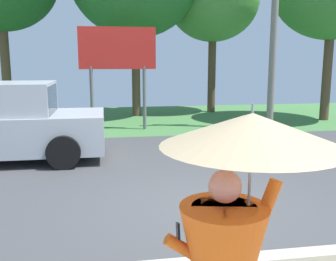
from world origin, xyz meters
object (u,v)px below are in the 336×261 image
Objects in this scene: monk_pedestrian at (231,243)px; utility_pole at (275,10)px; roadside_billboard at (118,56)px; tree_center_back at (213,0)px.

utility_pole is (4.99, 10.53, 2.90)m from monk_pedestrian.
roadside_billboard is 0.50× the size of tree_center_back.
utility_pole reaches higher than roadside_billboard.
monk_pedestrian is at bearing -88.27° from roadside_billboard.
utility_pole is 4.89m from tree_center_back.
tree_center_back is (-0.84, 4.72, 0.99)m from utility_pole.
roadside_billboard is at bearing -137.03° from tree_center_back.
utility_pole is at bearing 70.64° from monk_pedestrian.
monk_pedestrian is at bearing -105.25° from tree_center_back.
utility_pole is 5.57m from roadside_billboard.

